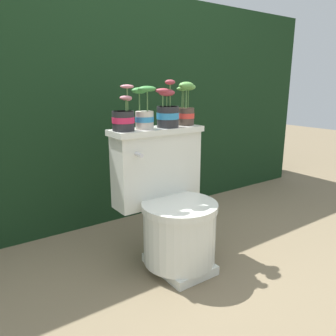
{
  "coord_description": "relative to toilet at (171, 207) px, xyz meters",
  "views": [
    {
      "loc": [
        -0.95,
        -1.23,
        0.96
      ],
      "look_at": [
        0.01,
        0.12,
        0.53
      ],
      "focal_mm": 35.0,
      "sensor_mm": 36.0,
      "label": 1
    }
  ],
  "objects": [
    {
      "name": "hedge_backdrop",
      "position": [
        -0.01,
        1.2,
        0.46
      ],
      "size": [
        3.91,
        1.0,
        1.56
      ],
      "color": "black",
      "rests_on": "ground"
    },
    {
      "name": "potted_plant_left",
      "position": [
        -0.2,
        0.12,
        0.48
      ],
      "size": [
        0.11,
        0.11,
        0.22
      ],
      "color": "#262628",
      "rests_on": "toilet"
    },
    {
      "name": "ground_plane",
      "position": [
        -0.01,
        -0.1,
        -0.32
      ],
      "size": [
        12.0,
        12.0,
        0.0
      ],
      "primitive_type": "plane",
      "color": "#75664C"
    },
    {
      "name": "toilet",
      "position": [
        0.0,
        0.0,
        0.0
      ],
      "size": [
        0.52,
        0.49,
        0.73
      ],
      "color": "silver",
      "rests_on": "ground"
    },
    {
      "name": "potted_plant_middle",
      "position": [
        0.06,
        0.11,
        0.49
      ],
      "size": [
        0.15,
        0.12,
        0.25
      ],
      "color": "#262628",
      "rests_on": "toilet"
    },
    {
      "name": "potted_plant_midleft",
      "position": [
        -0.07,
        0.13,
        0.5
      ],
      "size": [
        0.11,
        0.11,
        0.22
      ],
      "color": "beige",
      "rests_on": "toilet"
    },
    {
      "name": "potted_plant_midright",
      "position": [
        0.2,
        0.13,
        0.52
      ],
      "size": [
        0.13,
        0.12,
        0.24
      ],
      "color": "#47382D",
      "rests_on": "toilet"
    }
  ]
}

